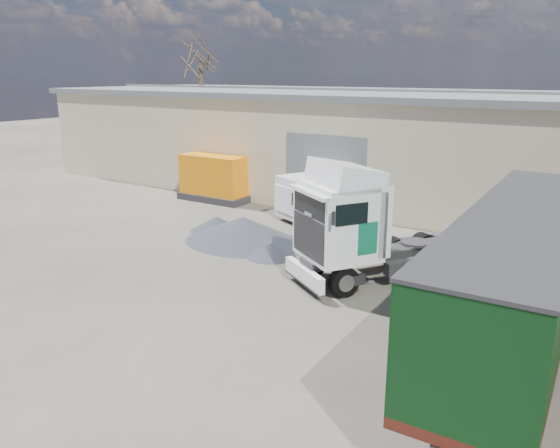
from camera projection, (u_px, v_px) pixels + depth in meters
The scene contains 8 objects.
ground at pixel (217, 296), 15.81m from camera, with size 120.00×120.00×0.00m, color #2B2923.
warehouse at pixel (315, 137), 31.12m from camera, with size 30.60×12.60×5.42m.
bare_tree at pixel (200, 48), 39.30m from camera, with size 4.00×4.00×9.60m.
tractor_unit at pixel (359, 231), 16.60m from camera, with size 4.84×5.89×3.84m.
box_trailer at pixel (520, 270), 11.94m from camera, with size 2.59×10.44×3.45m.
panel_van at pixel (329, 195), 24.10m from camera, with size 3.77×5.18×1.96m.
orange_skip at pixel (218, 180), 27.61m from camera, with size 3.69×2.33×2.29m.
gravel_heap at pixel (242, 230), 20.82m from camera, with size 5.84×5.14×0.99m.
Camera 1 is at (9.62, -11.21, 6.29)m, focal length 35.00 mm.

